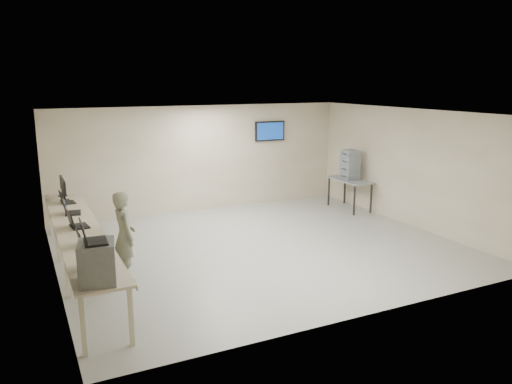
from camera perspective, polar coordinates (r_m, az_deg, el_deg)
name	(u,v)px	position (r m, az deg, el deg)	size (l,w,h in m)	color
room	(260,181)	(10.28, 0.51, 1.28)	(8.01, 7.01, 2.81)	#AEAE9F
workbench	(79,231)	(9.38, -19.61, -4.26)	(0.76, 6.00, 0.90)	beige
equipment_box	(97,262)	(6.74, -17.70, -7.66)	(0.45, 0.52, 0.54)	#575F65
laptop_on_box	(90,237)	(6.62, -18.41, -4.91)	(0.34, 0.40, 0.30)	black
laptop_0	(91,263)	(7.32, -18.29, -7.66)	(0.33, 0.39, 0.30)	black
laptop_1	(84,242)	(8.30, -19.02, -5.37)	(0.29, 0.35, 0.26)	black
laptop_2	(76,223)	(9.36, -19.92, -3.36)	(0.37, 0.43, 0.31)	black
laptop_3	(70,210)	(10.33, -20.53, -1.94)	(0.36, 0.42, 0.30)	black
laptop_4	(66,200)	(11.25, -20.94, -0.86)	(0.32, 0.37, 0.27)	black
monitor_near	(64,188)	(11.51, -21.11, 0.40)	(0.20, 0.44, 0.44)	black
monitor_far	(62,184)	(11.95, -21.30, 0.82)	(0.20, 0.45, 0.44)	black
soldier	(124,236)	(8.96, -14.81, -4.94)	(0.58, 0.38, 1.59)	gray
side_table	(350,182)	(13.71, 10.68, 1.13)	(0.64, 1.37, 0.82)	gray
storage_bins	(350,165)	(13.62, 10.69, 3.08)	(0.38, 0.42, 0.80)	gray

